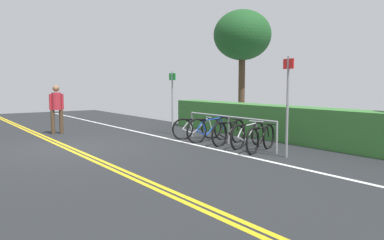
{
  "coord_description": "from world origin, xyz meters",
  "views": [
    {
      "loc": [
        10.43,
        -3.2,
        1.78
      ],
      "look_at": [
        2.38,
        2.53,
        0.82
      ],
      "focal_mm": 35.45,
      "sensor_mm": 36.0,
      "label": 1
    }
  ],
  "objects_px": {
    "bike_rack": "(229,123)",
    "sign_post_near": "(172,96)",
    "bicycle_4": "(261,138)",
    "bicycle_0": "(197,128)",
    "pedestrian": "(57,106)",
    "sign_post_far": "(288,97)",
    "tree_near_left": "(242,36)",
    "bicycle_1": "(210,129)",
    "bicycle_3": "(248,135)",
    "bicycle_2": "(229,132)"
  },
  "relations": [
    {
      "from": "bicycle_0",
      "to": "sign_post_far",
      "type": "distance_m",
      "value": 3.9
    },
    {
      "from": "pedestrian",
      "to": "sign_post_far",
      "type": "xyz_separation_m",
      "value": [
        7.55,
        3.26,
        0.45
      ]
    },
    {
      "from": "bicycle_0",
      "to": "bicycle_3",
      "type": "height_order",
      "value": "bicycle_3"
    },
    {
      "from": "bike_rack",
      "to": "bicycle_3",
      "type": "relative_size",
      "value": 2.17
    },
    {
      "from": "pedestrian",
      "to": "tree_near_left",
      "type": "height_order",
      "value": "tree_near_left"
    },
    {
      "from": "bicycle_2",
      "to": "sign_post_far",
      "type": "distance_m",
      "value": 2.54
    },
    {
      "from": "bicycle_0",
      "to": "bicycle_1",
      "type": "distance_m",
      "value": 0.66
    },
    {
      "from": "sign_post_near",
      "to": "tree_near_left",
      "type": "xyz_separation_m",
      "value": [
        -0.83,
        4.05,
        2.45
      ]
    },
    {
      "from": "bicycle_1",
      "to": "sign_post_near",
      "type": "relative_size",
      "value": 0.84
    },
    {
      "from": "pedestrian",
      "to": "sign_post_far",
      "type": "bearing_deg",
      "value": 23.38
    },
    {
      "from": "bike_rack",
      "to": "bicycle_3",
      "type": "xyz_separation_m",
      "value": [
        0.71,
        0.11,
        -0.28
      ]
    },
    {
      "from": "sign_post_far",
      "to": "tree_near_left",
      "type": "height_order",
      "value": "tree_near_left"
    },
    {
      "from": "bicycle_0",
      "to": "tree_near_left",
      "type": "distance_m",
      "value": 5.78
    },
    {
      "from": "bicycle_2",
      "to": "bicycle_3",
      "type": "distance_m",
      "value": 0.67
    },
    {
      "from": "sign_post_near",
      "to": "sign_post_far",
      "type": "xyz_separation_m",
      "value": [
        5.2,
        -0.06,
        0.12
      ]
    },
    {
      "from": "tree_near_left",
      "to": "bicycle_0",
      "type": "bearing_deg",
      "value": -60.45
    },
    {
      "from": "bicycle_0",
      "to": "tree_near_left",
      "type": "xyz_separation_m",
      "value": [
        -2.29,
        4.04,
        3.44
      ]
    },
    {
      "from": "bicycle_4",
      "to": "tree_near_left",
      "type": "xyz_separation_m",
      "value": [
        -5.09,
        4.02,
        3.43
      ]
    },
    {
      "from": "bicycle_1",
      "to": "tree_near_left",
      "type": "xyz_separation_m",
      "value": [
        -2.95,
        4.02,
        3.4
      ]
    },
    {
      "from": "bike_rack",
      "to": "sign_post_near",
      "type": "relative_size",
      "value": 1.72
    },
    {
      "from": "bicycle_2",
      "to": "sign_post_near",
      "type": "height_order",
      "value": "sign_post_near"
    },
    {
      "from": "bicycle_0",
      "to": "bicycle_1",
      "type": "bearing_deg",
      "value": 1.77
    },
    {
      "from": "bicycle_1",
      "to": "pedestrian",
      "type": "xyz_separation_m",
      "value": [
        -4.46,
        -3.35,
        0.62
      ]
    },
    {
      "from": "bicycle_1",
      "to": "sign_post_far",
      "type": "relative_size",
      "value": 0.76
    },
    {
      "from": "bike_rack",
      "to": "sign_post_far",
      "type": "height_order",
      "value": "sign_post_far"
    },
    {
      "from": "bicycle_4",
      "to": "bicycle_0",
      "type": "bearing_deg",
      "value": -179.63
    },
    {
      "from": "bicycle_3",
      "to": "sign_post_near",
      "type": "xyz_separation_m",
      "value": [
        -3.56,
        -0.25,
        0.98
      ]
    },
    {
      "from": "bicycle_3",
      "to": "pedestrian",
      "type": "relative_size",
      "value": 1.01
    },
    {
      "from": "tree_near_left",
      "to": "bicycle_2",
      "type": "bearing_deg",
      "value": -46.57
    },
    {
      "from": "sign_post_near",
      "to": "bicycle_4",
      "type": "bearing_deg",
      "value": 0.38
    },
    {
      "from": "pedestrian",
      "to": "sign_post_near",
      "type": "height_order",
      "value": "sign_post_near"
    },
    {
      "from": "bicycle_4",
      "to": "sign_post_near",
      "type": "distance_m",
      "value": 4.37
    },
    {
      "from": "bicycle_2",
      "to": "pedestrian",
      "type": "bearing_deg",
      "value": -146.93
    },
    {
      "from": "sign_post_near",
      "to": "bicycle_0",
      "type": "bearing_deg",
      "value": 0.4
    },
    {
      "from": "bicycle_1",
      "to": "bicycle_2",
      "type": "height_order",
      "value": "bicycle_1"
    },
    {
      "from": "bicycle_1",
      "to": "bicycle_4",
      "type": "xyz_separation_m",
      "value": [
        2.15,
        -0.0,
        -0.03
      ]
    },
    {
      "from": "tree_near_left",
      "to": "sign_post_far",
      "type": "bearing_deg",
      "value": -34.29
    },
    {
      "from": "bicycle_2",
      "to": "sign_post_near",
      "type": "relative_size",
      "value": 0.75
    },
    {
      "from": "bicycle_1",
      "to": "bicycle_4",
      "type": "height_order",
      "value": "bicycle_1"
    },
    {
      "from": "tree_near_left",
      "to": "bicycle_4",
      "type": "bearing_deg",
      "value": -38.3
    },
    {
      "from": "bicycle_0",
      "to": "pedestrian",
      "type": "distance_m",
      "value": 5.1
    },
    {
      "from": "bicycle_1",
      "to": "sign_post_far",
      "type": "height_order",
      "value": "sign_post_far"
    },
    {
      "from": "sign_post_near",
      "to": "tree_near_left",
      "type": "distance_m",
      "value": 4.81
    },
    {
      "from": "bicycle_1",
      "to": "tree_near_left",
      "type": "bearing_deg",
      "value": 126.24
    },
    {
      "from": "bicycle_4",
      "to": "tree_near_left",
      "type": "bearing_deg",
      "value": 141.7
    },
    {
      "from": "bicycle_2",
      "to": "tree_near_left",
      "type": "xyz_separation_m",
      "value": [
        -3.74,
        3.95,
        3.42
      ]
    },
    {
      "from": "bicycle_3",
      "to": "bike_rack",
      "type": "bearing_deg",
      "value": -171.57
    },
    {
      "from": "bicycle_3",
      "to": "bicycle_0",
      "type": "bearing_deg",
      "value": -173.62
    },
    {
      "from": "bicycle_4",
      "to": "sign_post_far",
      "type": "relative_size",
      "value": 0.67
    },
    {
      "from": "bicycle_4",
      "to": "sign_post_near",
      "type": "relative_size",
      "value": 0.74
    }
  ]
}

